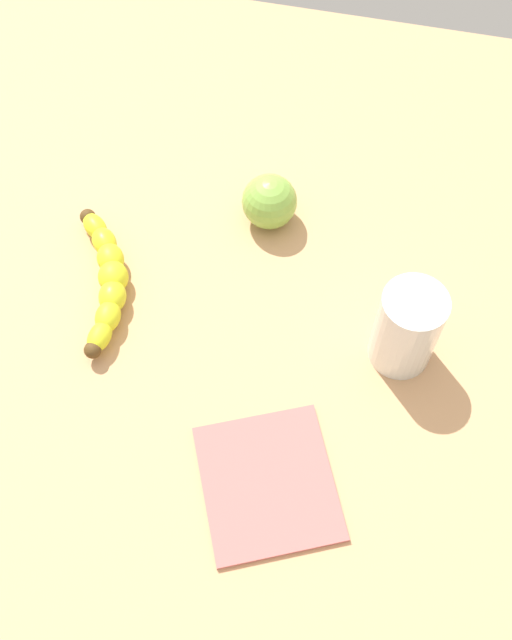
# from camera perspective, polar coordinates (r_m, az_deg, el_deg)

# --- Properties ---
(wooden_tabletop) EXTENTS (1.20, 1.20, 0.03)m
(wooden_tabletop) POSITION_cam_1_polar(r_m,az_deg,el_deg) (0.87, -1.07, -2.11)
(wooden_tabletop) COLOR tan
(wooden_tabletop) RESTS_ON ground
(banana) EXTENTS (0.20, 0.10, 0.04)m
(banana) POSITION_cam_1_polar(r_m,az_deg,el_deg) (0.90, -11.50, 3.22)
(banana) COLOR yellow
(banana) RESTS_ON wooden_tabletop
(smoothie_glass) EXTENTS (0.07, 0.07, 0.11)m
(smoothie_glass) POSITION_cam_1_polar(r_m,az_deg,el_deg) (0.82, 11.56, -0.76)
(smoothie_glass) COLOR silver
(smoothie_glass) RESTS_ON wooden_tabletop
(green_apple_fruit) EXTENTS (0.07, 0.07, 0.07)m
(green_apple_fruit) POSITION_cam_1_polar(r_m,az_deg,el_deg) (0.93, 1.05, 9.16)
(green_apple_fruit) COLOR #84B747
(green_apple_fruit) RESTS_ON wooden_tabletop
(folded_napkin) EXTENTS (0.19, 0.19, 0.01)m
(folded_napkin) POSITION_cam_1_polar(r_m,az_deg,el_deg) (0.78, 0.93, -12.49)
(folded_napkin) COLOR #BC6660
(folded_napkin) RESTS_ON wooden_tabletop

